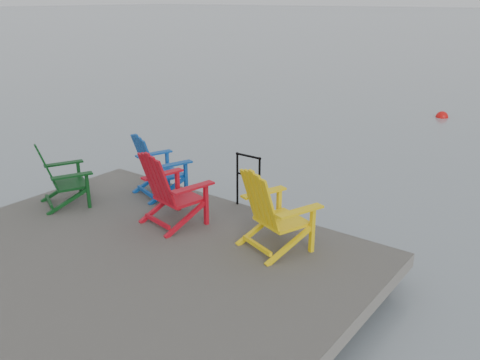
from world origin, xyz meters
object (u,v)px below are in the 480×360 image
Objects in this scene: chair_green at (61,175)px; chair_blue at (157,164)px; handrail at (248,176)px; chair_yellow at (273,209)px; chair_red at (170,188)px; buoy_a at (442,117)px.

chair_blue reaches higher than chair_green.
chair_yellow is at bearing -40.91° from handrail.
chair_green is at bearing -153.66° from chair_red.
chair_red is at bearing -92.43° from buoy_a.
chair_green is 1.57m from chair_blue.
buoy_a is (-0.03, 10.96, -1.04)m from handrail.
chair_blue is (-1.58, -0.49, 0.01)m from handrail.
buoy_a is at bearing 98.69° from chair_red.
chair_red is at bearing 40.16° from chair_green.
chair_yellow is 2.90× the size of buoy_a.
chair_yellow is at bearing -84.47° from buoy_a.
chair_red is (1.97, 0.53, 0.06)m from chair_green.
chair_red reaches higher than chair_green.
chair_red reaches higher than handrail.
chair_green is at bearing -148.22° from chair_yellow.
chair_blue reaches higher than handrail.
chair_green is 0.90× the size of chair_yellow.
chair_blue is 2.74× the size of buoy_a.
chair_blue is at bearing 155.71° from chair_red.
buoy_a is (2.48, 12.72, -1.03)m from chair_green.
chair_green is at bearing -107.77° from chair_blue.
handrail is at bearing 59.86° from chair_green.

